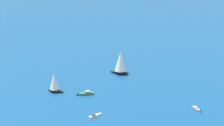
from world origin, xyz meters
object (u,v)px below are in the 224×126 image
sailboat_mid_cluster (120,62)px  motorboat_offshore (96,115)px  sailboat_ahead (54,82)px  motorboat_inshore (84,93)px  motorboat_far_port (197,109)px

sailboat_mid_cluster → motorboat_offshore: bearing=28.7°
motorboat_offshore → sailboat_ahead: sailboat_ahead is taller
motorboat_inshore → sailboat_ahead: size_ratio=0.71×
motorboat_far_port → motorboat_inshore: motorboat_inshore is taller
motorboat_inshore → motorboat_offshore: (11.75, 18.71, -0.21)m
motorboat_far_port → sailboat_ahead: (28.27, -59.92, 4.42)m
motorboat_far_port → sailboat_ahead: 66.40m
motorboat_far_port → motorboat_offshore: (33.06, -28.31, 0.02)m
motorboat_offshore → motorboat_far_port: bearing=139.4°
motorboat_inshore → sailboat_mid_cluster: size_ratio=0.54×
motorboat_far_port → sailboat_mid_cluster: (-9.95, -51.81, 5.90)m
sailboat_ahead → sailboat_mid_cluster: (-38.22, 8.11, 1.48)m
motorboat_offshore → sailboat_ahead: (-4.79, -31.61, 4.40)m
motorboat_far_port → sailboat_ahead: sailboat_ahead is taller
sailboat_ahead → sailboat_mid_cluster: 39.10m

